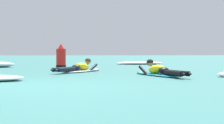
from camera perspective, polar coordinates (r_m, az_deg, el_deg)
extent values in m
plane|color=#387A75|center=(16.49, -8.66, -0.71)|extent=(120.00, 120.00, 0.00)
ellipsoid|color=#2DB2D1|center=(9.57, 8.33, -2.28)|extent=(1.28, 2.36, 0.07)
ellipsoid|color=#2DB2D1|center=(10.52, 5.13, -1.85)|extent=(0.25, 0.25, 0.06)
ellipsoid|color=yellow|center=(9.60, 8.18, -1.28)|extent=(0.61, 0.80, 0.35)
ellipsoid|color=black|center=(9.26, 9.51, -1.59)|extent=(0.41, 0.38, 0.20)
cylinder|color=black|center=(8.72, 11.20, -2.00)|extent=(0.38, 0.89, 0.14)
ellipsoid|color=black|center=(8.35, 12.80, -2.18)|extent=(0.17, 0.24, 0.08)
cylinder|color=black|center=(8.82, 12.05, -1.96)|extent=(0.47, 0.87, 0.14)
ellipsoid|color=black|center=(8.48, 13.93, -2.13)|extent=(0.17, 0.24, 0.08)
cylinder|color=black|center=(9.82, 5.90, -1.67)|extent=(0.28, 0.59, 0.34)
sphere|color=#8C6647|center=(10.17, 4.82, -2.12)|extent=(0.09, 0.09, 0.09)
cylinder|color=black|center=(10.03, 8.14, -1.61)|extent=(0.28, 0.59, 0.34)
sphere|color=#8C6647|center=(10.35, 7.07, -2.06)|extent=(0.09, 0.09, 0.09)
sphere|color=#8C6647|center=(9.94, 6.94, -0.12)|extent=(0.21, 0.21, 0.21)
ellipsoid|color=black|center=(9.92, 7.00, 0.05)|extent=(0.27, 0.26, 0.16)
ellipsoid|color=silver|center=(11.33, -5.66, -1.64)|extent=(1.69, 2.09, 0.07)
ellipsoid|color=silver|center=(12.17, -2.87, -1.36)|extent=(0.29, 0.29, 0.06)
ellipsoid|color=yellow|center=(11.37, -5.52, -0.80)|extent=(0.70, 0.77, 0.35)
ellipsoid|color=black|center=(11.06, -6.68, -1.03)|extent=(0.44, 0.42, 0.20)
cylinder|color=black|center=(10.62, -9.04, -1.32)|extent=(0.69, 0.83, 0.14)
ellipsoid|color=black|center=(10.27, -10.82, -1.43)|extent=(0.21, 0.24, 0.08)
cylinder|color=black|center=(10.52, -8.37, -1.35)|extent=(0.61, 0.88, 0.14)
ellipsoid|color=black|center=(10.14, -9.93, -1.47)|extent=(0.21, 0.24, 0.08)
cylinder|color=black|center=(11.79, -5.35, -1.10)|extent=(0.41, 0.55, 0.34)
sphere|color=#8C6647|center=(12.12, -4.28, -1.49)|extent=(0.09, 0.09, 0.09)
cylinder|color=black|center=(11.53, -3.63, -1.16)|extent=(0.41, 0.55, 0.34)
sphere|color=#8C6647|center=(11.84, -2.63, -1.56)|extent=(0.09, 0.09, 0.09)
sphere|color=#8C6647|center=(11.68, -4.41, 0.17)|extent=(0.21, 0.21, 0.21)
ellipsoid|color=#47331E|center=(11.66, -4.47, 0.31)|extent=(0.29, 0.29, 0.16)
ellipsoid|color=white|center=(8.21, -18.33, -2.90)|extent=(0.63, 0.55, 0.11)
ellipsoid|color=white|center=(18.36, 5.10, -0.17)|extent=(2.77, 1.01, 0.17)
ellipsoid|color=white|center=(18.64, 7.11, -0.23)|extent=(1.05, 0.62, 0.12)
ellipsoid|color=white|center=(18.15, 2.58, -0.32)|extent=(1.04, 0.59, 0.10)
ellipsoid|color=white|center=(15.66, -19.42, -0.56)|extent=(0.88, 0.61, 0.20)
cylinder|color=red|center=(14.69, -9.36, 0.69)|extent=(0.44, 0.44, 0.88)
cone|color=red|center=(14.69, -9.37, 2.87)|extent=(0.31, 0.31, 0.24)
cylinder|color=black|center=(14.70, -9.35, -0.78)|extent=(0.47, 0.47, 0.12)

